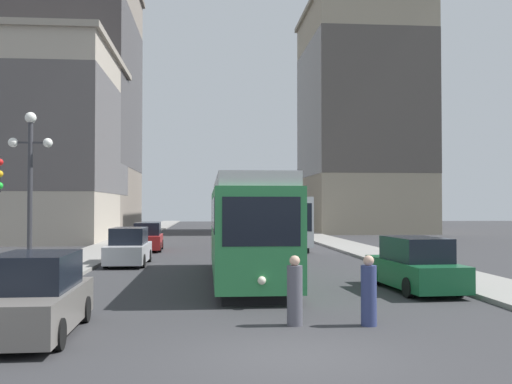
{
  "coord_description": "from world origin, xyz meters",
  "views": [
    {
      "loc": [
        -1.61,
        -11.14,
        2.87
      ],
      "look_at": [
        -0.03,
        7.82,
        3.34
      ],
      "focal_mm": 41.09,
      "sensor_mm": 36.0,
      "label": 1
    }
  ],
  "objects_px": {
    "pedestrian_crossing_far": "(295,293)",
    "parked_car_right_far": "(415,266)",
    "parked_car_left_mid": "(129,248)",
    "transit_bus": "(280,219)",
    "pedestrian_crossing_near": "(369,293)",
    "parked_car_left_near": "(148,238)",
    "parked_car_left_far": "(35,297)",
    "streetcar": "(246,226)",
    "lamp_post_left_near": "(30,174)"
  },
  "relations": [
    {
      "from": "streetcar",
      "to": "lamp_post_left_near",
      "type": "xyz_separation_m",
      "value": [
        -7.24,
        -3.13,
        1.83
      ]
    },
    {
      "from": "streetcar",
      "to": "parked_car_left_far",
      "type": "relative_size",
      "value": 2.75
    },
    {
      "from": "streetcar",
      "to": "pedestrian_crossing_near",
      "type": "distance_m",
      "value": 9.17
    },
    {
      "from": "streetcar",
      "to": "parked_car_left_far",
      "type": "bearing_deg",
      "value": -120.27
    },
    {
      "from": "lamp_post_left_near",
      "to": "pedestrian_crossing_far",
      "type": "bearing_deg",
      "value": -34.82
    },
    {
      "from": "parked_car_left_near",
      "to": "pedestrian_crossing_far",
      "type": "bearing_deg",
      "value": -78.14
    },
    {
      "from": "transit_bus",
      "to": "pedestrian_crossing_far",
      "type": "height_order",
      "value": "transit_bus"
    },
    {
      "from": "transit_bus",
      "to": "lamp_post_left_near",
      "type": "height_order",
      "value": "lamp_post_left_near"
    },
    {
      "from": "pedestrian_crossing_far",
      "to": "parked_car_right_far",
      "type": "bearing_deg",
      "value": -123.85
    },
    {
      "from": "transit_bus",
      "to": "parked_car_left_mid",
      "type": "height_order",
      "value": "transit_bus"
    },
    {
      "from": "streetcar",
      "to": "pedestrian_crossing_far",
      "type": "xyz_separation_m",
      "value": [
        0.59,
        -8.57,
        -1.32
      ]
    },
    {
      "from": "transit_bus",
      "to": "parked_car_left_near",
      "type": "distance_m",
      "value": 9.41
    },
    {
      "from": "transit_bus",
      "to": "streetcar",
      "type": "bearing_deg",
      "value": -101.51
    },
    {
      "from": "pedestrian_crossing_near",
      "to": "pedestrian_crossing_far",
      "type": "relative_size",
      "value": 1.0
    },
    {
      "from": "transit_bus",
      "to": "pedestrian_crossing_near",
      "type": "relative_size",
      "value": 7.25
    },
    {
      "from": "parked_car_left_far",
      "to": "streetcar",
      "type": "bearing_deg",
      "value": 58.53
    },
    {
      "from": "parked_car_right_far",
      "to": "parked_car_left_far",
      "type": "bearing_deg",
      "value": 25.73
    },
    {
      "from": "parked_car_left_mid",
      "to": "pedestrian_crossing_far",
      "type": "xyz_separation_m",
      "value": [
        5.93,
        -15.1,
        -0.06
      ]
    },
    {
      "from": "parked_car_left_mid",
      "to": "parked_car_left_far",
      "type": "height_order",
      "value": "same"
    },
    {
      "from": "parked_car_left_far",
      "to": "pedestrian_crossing_far",
      "type": "relative_size",
      "value": 2.74
    },
    {
      "from": "streetcar",
      "to": "parked_car_left_far",
      "type": "xyz_separation_m",
      "value": [
        -5.34,
        -9.17,
        -1.26
      ]
    },
    {
      "from": "streetcar",
      "to": "parked_car_right_far",
      "type": "xyz_separation_m",
      "value": [
        5.54,
        -3.14,
        -1.26
      ]
    },
    {
      "from": "streetcar",
      "to": "lamp_post_left_near",
      "type": "height_order",
      "value": "lamp_post_left_near"
    },
    {
      "from": "parked_car_right_far",
      "to": "pedestrian_crossing_near",
      "type": "xyz_separation_m",
      "value": [
        -3.17,
        -5.62,
        -0.06
      ]
    },
    {
      "from": "transit_bus",
      "to": "parked_car_left_far",
      "type": "height_order",
      "value": "transit_bus"
    },
    {
      "from": "streetcar",
      "to": "lamp_post_left_near",
      "type": "bearing_deg",
      "value": -156.71
    },
    {
      "from": "streetcar",
      "to": "transit_bus",
      "type": "height_order",
      "value": "streetcar"
    },
    {
      "from": "parked_car_left_mid",
      "to": "lamp_post_left_near",
      "type": "distance_m",
      "value": 10.31
    },
    {
      "from": "parked_car_left_mid",
      "to": "transit_bus",
      "type": "bearing_deg",
      "value": 52.94
    },
    {
      "from": "parked_car_left_mid",
      "to": "pedestrian_crossing_near",
      "type": "distance_m",
      "value": 17.11
    },
    {
      "from": "parked_car_left_near",
      "to": "lamp_post_left_near",
      "type": "distance_m",
      "value": 19.04
    },
    {
      "from": "parked_car_right_far",
      "to": "pedestrian_crossing_far",
      "type": "relative_size",
      "value": 2.97
    },
    {
      "from": "parked_car_left_far",
      "to": "pedestrian_crossing_far",
      "type": "xyz_separation_m",
      "value": [
        5.93,
        0.6,
        -0.06
      ]
    },
    {
      "from": "parked_car_right_far",
      "to": "parked_car_left_far",
      "type": "xyz_separation_m",
      "value": [
        -10.88,
        -6.03,
        -0.0
      ]
    },
    {
      "from": "lamp_post_left_near",
      "to": "streetcar",
      "type": "bearing_deg",
      "value": 23.35
    },
    {
      "from": "transit_bus",
      "to": "pedestrian_crossing_near",
      "type": "distance_m",
      "value": 27.17
    },
    {
      "from": "parked_car_left_far",
      "to": "pedestrian_crossing_far",
      "type": "bearing_deg",
      "value": 4.5
    },
    {
      "from": "transit_bus",
      "to": "parked_car_left_mid",
      "type": "relative_size",
      "value": 2.56
    },
    {
      "from": "pedestrian_crossing_far",
      "to": "lamp_post_left_near",
      "type": "xyz_separation_m",
      "value": [
        -7.83,
        5.45,
        3.14
      ]
    },
    {
      "from": "transit_bus",
      "to": "parked_car_left_far",
      "type": "bearing_deg",
      "value": -108.43
    },
    {
      "from": "parked_car_right_far",
      "to": "pedestrian_crossing_near",
      "type": "distance_m",
      "value": 6.45
    },
    {
      "from": "parked_car_left_mid",
      "to": "parked_car_right_far",
      "type": "xyz_separation_m",
      "value": [
        10.88,
        -9.66,
        0.0
      ]
    },
    {
      "from": "streetcar",
      "to": "parked_car_right_far",
      "type": "height_order",
      "value": "streetcar"
    },
    {
      "from": "lamp_post_left_near",
      "to": "pedestrian_crossing_near",
      "type": "bearing_deg",
      "value": -30.39
    },
    {
      "from": "streetcar",
      "to": "pedestrian_crossing_far",
      "type": "height_order",
      "value": "streetcar"
    },
    {
      "from": "parked_car_left_mid",
      "to": "parked_car_left_far",
      "type": "distance_m",
      "value": 15.7
    },
    {
      "from": "parked_car_left_near",
      "to": "parked_car_left_far",
      "type": "distance_m",
      "value": 24.74
    },
    {
      "from": "parked_car_left_mid",
      "to": "parked_car_left_far",
      "type": "xyz_separation_m",
      "value": [
        -0.0,
        -15.7,
        -0.0
      ]
    },
    {
      "from": "transit_bus",
      "to": "pedestrian_crossing_far",
      "type": "xyz_separation_m",
      "value": [
        -2.98,
        -26.94,
        -1.16
      ]
    },
    {
      "from": "parked_car_left_near",
      "to": "lamp_post_left_near",
      "type": "height_order",
      "value": "lamp_post_left_near"
    }
  ]
}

